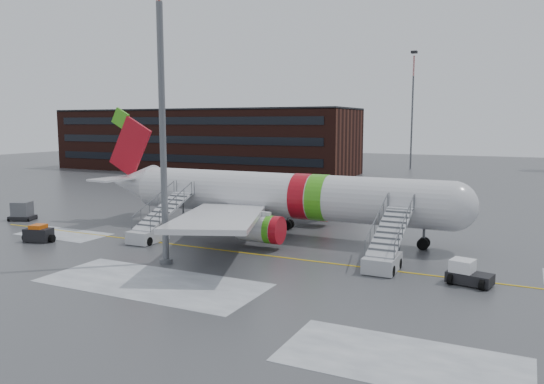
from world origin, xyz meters
The scene contains 10 objects.
ground centered at (0.00, 0.00, 0.00)m, with size 260.00×260.00×0.00m, color #494C4F.
airliner centered at (-5.61, 6.04, 3.42)m, with size 35.03×32.97×11.18m.
airstair_fwd centered at (5.96, -0.49, 1.06)m, with size 2.05×7.70×3.48m.
airstair_aft centered at (-13.36, -0.49, 1.06)m, with size 2.05×7.70×3.48m.
pushback_tug centered at (11.30, -1.92, 0.65)m, with size 2.82×2.34×1.48m.
uld_container centered at (-30.99, 1.14, 0.87)m, with size 2.72×2.38×1.85m.
baggage_tractor centered at (-21.52, -5.01, 0.60)m, with size 2.85×1.73×1.42m.
light_mast_near centered at (-8.03, -5.89, 11.57)m, with size 1.20×1.20×22.15m.
terminal_building centered at (-45.00, 54.98, 6.20)m, with size 62.00×16.11×12.30m.
light_mast_far_n centered at (-8.00, 78.00, 13.84)m, with size 1.20×1.20×24.25m.
Camera 1 is at (14.20, -34.95, 9.70)m, focal length 35.00 mm.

